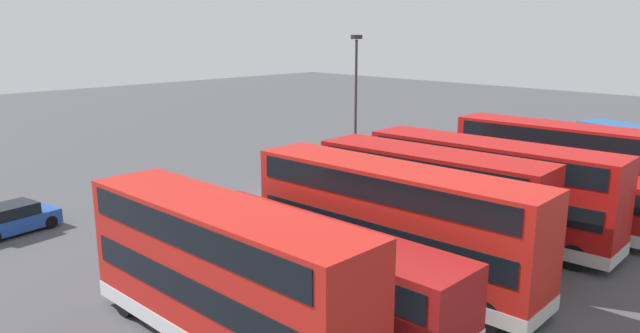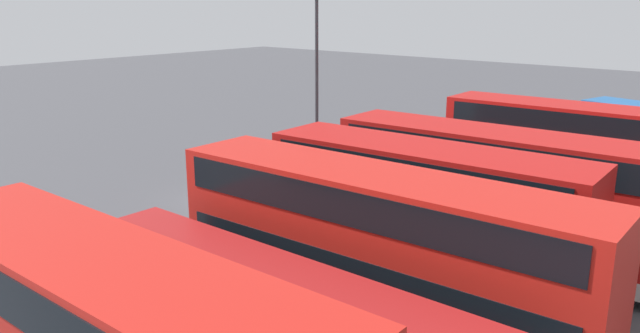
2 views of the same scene
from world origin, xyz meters
TOP-DOWN VIEW (x-y plane):
  - ground_plane at (0.00, 0.00)m, footprint 140.00×140.00m
  - bus_single_deck_near_end at (-12.39, 11.24)m, footprint 3.01×10.51m
  - bus_double_decker_second at (-9.04, 11.88)m, footprint 3.09×10.83m
  - bus_single_deck_third at (-5.33, 12.38)m, footprint 2.96×12.00m
  - bus_double_decker_fourth at (-1.72, 12.05)m, footprint 3.22×11.83m
  - bus_double_decker_fifth at (1.86, 11.29)m, footprint 3.25×10.40m
  - bus_double_decker_sixth at (5.27, 11.95)m, footprint 3.14×12.17m
  - bus_single_deck_seventh at (8.98, 11.56)m, footprint 2.82×11.66m
  - bus_double_decker_far_end at (12.71, 11.32)m, footprint 2.87×11.08m
  - box_truck_blue at (-20.44, 10.82)m, footprint 4.21×7.88m
  - car_hatchback_silver at (13.74, -4.31)m, footprint 4.21×2.43m
  - lamp_post_tall at (-4.16, 1.62)m, footprint 0.70×0.30m
  - waste_bin_yellow at (-10.03, -2.86)m, footprint 0.60×0.60m

SIDE VIEW (x-z plane):
  - ground_plane at x=0.00m, z-range 0.00..0.00m
  - waste_bin_yellow at x=-10.03m, z-range 0.00..0.95m
  - car_hatchback_silver at x=13.74m, z-range -0.02..1.41m
  - bus_single_deck_near_end at x=-12.39m, z-range 0.15..3.10m
  - bus_single_deck_seventh at x=8.98m, z-range 0.15..3.10m
  - bus_single_deck_third at x=-5.33m, z-range 0.15..3.10m
  - box_truck_blue at x=-20.44m, z-range 0.11..3.31m
  - bus_double_decker_fifth at x=1.86m, z-range 0.17..4.72m
  - bus_double_decker_second at x=-9.04m, z-range 0.17..4.72m
  - bus_double_decker_far_end at x=12.71m, z-range 0.17..4.72m
  - bus_double_decker_fourth at x=-1.72m, z-range 0.17..4.72m
  - bus_double_decker_sixth at x=5.27m, z-range 0.18..4.73m
  - lamp_post_tall at x=-4.16m, z-range 0.70..9.90m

